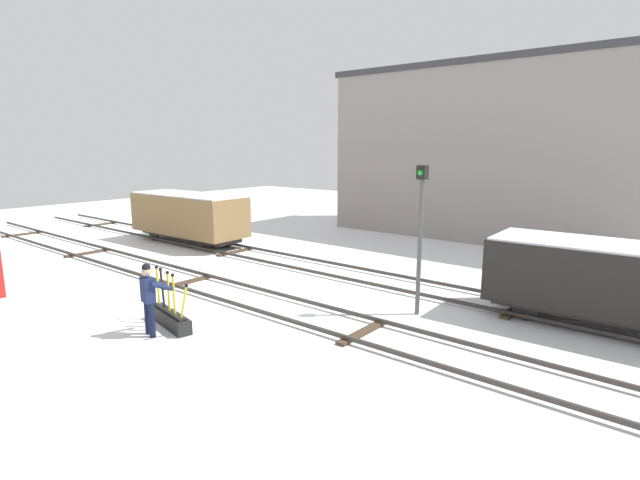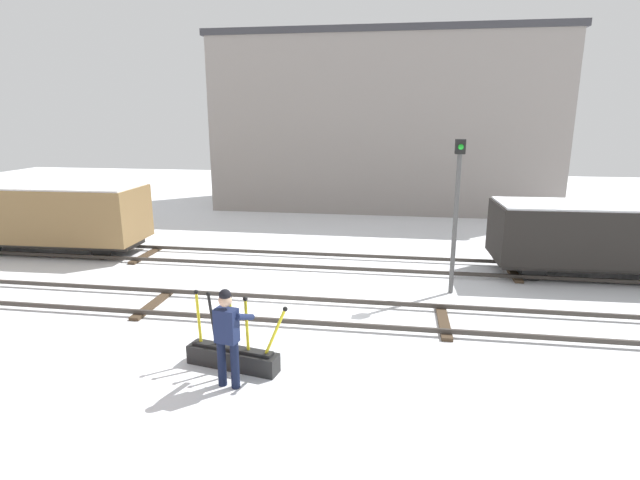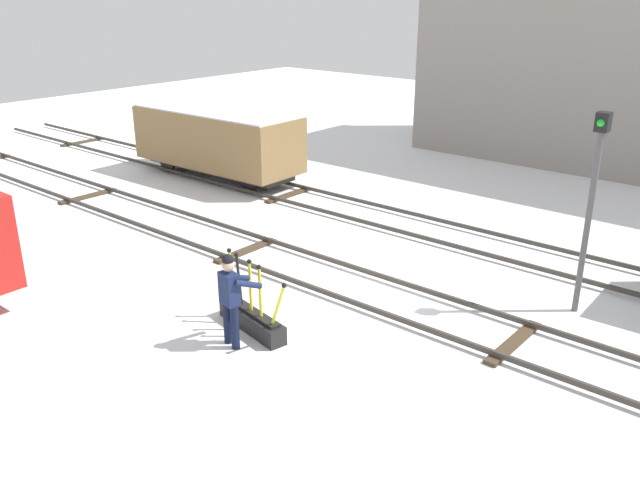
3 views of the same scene
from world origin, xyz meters
name	(u,v)px [view 1 (image 1 of 3)]	position (x,y,z in m)	size (l,w,h in m)	color
ground_plane	(262,304)	(0.00, 0.00, 0.00)	(60.00, 60.00, 0.00)	white
track_main_line	(262,301)	(0.00, 0.00, 0.11)	(44.00, 1.94, 0.18)	#38332D
track_siding_near	(346,272)	(0.00, 4.12, 0.11)	(44.00, 1.94, 0.18)	#38332D
switch_lever_frame	(170,317)	(-0.56, -2.69, 0.25)	(2.03, 0.70, 1.45)	black
rail_worker	(149,295)	(-0.41, -3.32, 1.02)	(0.63, 0.75, 1.79)	#111831
signal_post	(420,226)	(3.87, 2.08, 2.45)	(0.24, 0.32, 4.02)	#4C4C4C
apartment_building	(506,152)	(1.57, 15.36, 4.21)	(16.68, 6.18, 8.41)	gray
freight_car_mid_siding	(188,215)	(-9.11, 4.12, 1.35)	(6.14, 2.31, 2.34)	#2D2B28
freight_car_back_track	(619,281)	(8.23, 4.12, 1.26)	(6.06, 2.33, 2.16)	#2D2B28
perched_bird_roof_left	(462,75)	(-2.13, 18.13, 8.47)	(0.27, 0.25, 0.13)	#514C47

